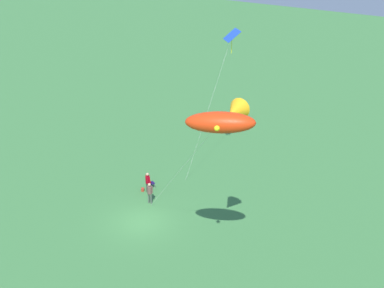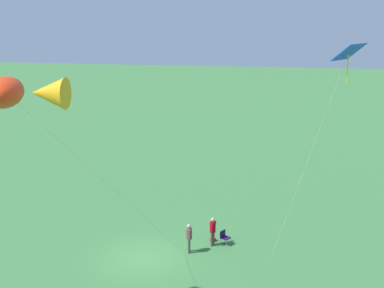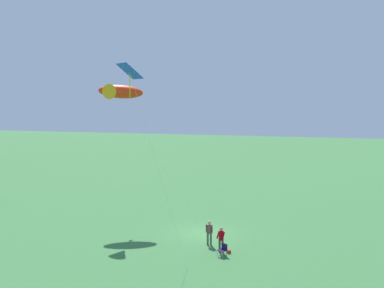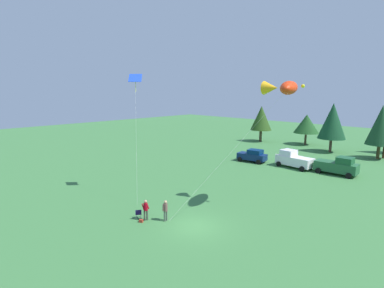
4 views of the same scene
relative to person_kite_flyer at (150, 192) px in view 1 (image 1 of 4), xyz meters
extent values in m
plane|color=#3A743C|center=(2.47, 0.95, -1.02)|extent=(160.00, 160.00, 0.00)
cylinder|color=#445247|center=(0.01, -0.11, -0.60)|extent=(0.14, 0.14, 0.85)
cylinder|color=#445247|center=(0.00, 0.11, -0.60)|extent=(0.14, 0.14, 0.85)
cylinder|color=brown|center=(0.00, 0.00, 0.14)|extent=(0.35, 0.35, 0.62)
sphere|color=tan|center=(0.00, 0.00, 0.60)|extent=(0.24, 0.24, 0.24)
cylinder|color=brown|center=(-0.05, -0.20, 0.17)|extent=(0.09, 0.12, 0.55)
cylinder|color=brown|center=(-0.06, 0.20, 0.17)|extent=(0.09, 0.11, 0.55)
cube|color=#1C0F47|center=(-1.99, -1.26, -0.60)|extent=(0.66, 0.66, 0.04)
cube|color=#1C0F47|center=(-1.80, -1.38, -0.40)|extent=(0.29, 0.43, 0.40)
cylinder|color=#A5A8AD|center=(-2.27, -1.32, -0.81)|extent=(0.03, 0.03, 0.42)
cylinder|color=#A5A8AD|center=(-2.05, -0.97, -0.81)|extent=(0.03, 0.03, 0.42)
cylinder|color=#A5A8AD|center=(-1.92, -1.55, -0.81)|extent=(0.03, 0.03, 0.42)
cylinder|color=#A5A8AD|center=(-1.70, -1.19, -0.81)|extent=(0.03, 0.03, 0.42)
cylinder|color=#3B3F37|center=(-1.27, -1.16, -0.60)|extent=(0.14, 0.14, 0.85)
cylinder|color=#3B3F37|center=(-1.20, -0.95, -0.60)|extent=(0.14, 0.14, 0.85)
cylinder|color=#9C0515|center=(-1.24, -1.05, 0.14)|extent=(0.43, 0.43, 0.62)
sphere|color=tan|center=(-1.24, -1.05, 0.60)|extent=(0.24, 0.24, 0.24)
cylinder|color=#9C0515|center=(-1.36, -1.23, 0.17)|extent=(0.16, 0.25, 0.55)
cylinder|color=#9C0515|center=(-1.23, -0.84, 0.17)|extent=(0.16, 0.26, 0.55)
cube|color=#A33121|center=(-1.22, -1.56, -0.91)|extent=(0.39, 0.35, 0.22)
ellipsoid|color=red|center=(5.66, 8.81, 9.68)|extent=(2.48, 4.03, 1.37)
cone|color=#F8AE18|center=(3.98, 8.81, 9.68)|extent=(1.31, 1.19, 1.19)
sphere|color=yellow|center=(6.69, 9.17, 9.81)|extent=(0.29, 0.29, 0.29)
cylinder|color=silver|center=(2.94, 4.51, 4.33)|extent=(5.47, 8.60, 10.71)
cylinder|color=#4C3823|center=(0.21, 0.22, -1.02)|extent=(0.04, 0.04, 0.01)
cube|color=blue|center=(-7.53, 2.77, 10.69)|extent=(1.60, 1.61, 0.81)
cylinder|color=yellow|center=(-7.53, 2.77, 9.94)|extent=(0.04, 0.04, 1.26)
cylinder|color=silver|center=(-6.04, 1.60, 4.84)|extent=(3.00, 2.36, 11.71)
cylinder|color=#4C3823|center=(-4.55, 0.43, -1.02)|extent=(0.04, 0.04, 0.01)
camera|label=1|loc=(28.36, 20.63, 20.58)|focal=50.00mm
camera|label=2|loc=(-3.75, 27.27, 13.26)|focal=50.00mm
camera|label=3|loc=(-29.80, -6.05, 9.52)|focal=42.00mm
camera|label=4|loc=(17.57, -14.87, 9.43)|focal=28.00mm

